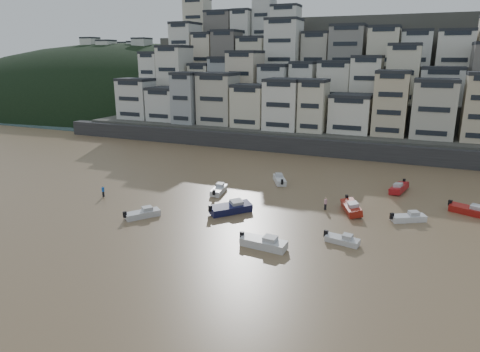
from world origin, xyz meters
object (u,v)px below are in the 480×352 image
at_px(boat_c, 231,207).
at_px(boat_i, 399,187).
at_px(boat_d, 409,216).
at_px(boat_j, 143,213).
at_px(person_blue, 103,191).
at_px(person_pink, 325,204).
at_px(boat_e, 351,206).
at_px(boat_a, 264,241).
at_px(boat_f, 219,189).
at_px(boat_b, 342,239).
at_px(boat_h, 280,179).
at_px(boat_g, 470,209).

xyz_separation_m(boat_c, boat_i, (20.42, 18.97, -0.09)).
xyz_separation_m(boat_d, boat_j, (-32.38, -12.23, 0.02)).
bearing_deg(person_blue, boat_d, 9.75).
relative_size(boat_i, person_pink, 3.29).
relative_size(boat_e, boat_j, 1.21).
height_order(boat_a, boat_j, boat_a).
bearing_deg(boat_a, boat_f, 134.70).
relative_size(boat_b, boat_d, 0.87).
distance_m(boat_d, boat_e, 7.36).
height_order(boat_e, boat_h, boat_e).
height_order(boat_d, boat_f, boat_f).
bearing_deg(person_blue, boat_c, 3.08).
height_order(boat_c, boat_f, boat_c).
bearing_deg(boat_i, boat_e, -11.55).
relative_size(boat_a, boat_j, 1.15).
relative_size(boat_e, boat_h, 1.12).
height_order(boat_c, boat_e, boat_c).
height_order(boat_i, boat_j, boat_i).
relative_size(boat_f, boat_j, 1.03).
xyz_separation_m(boat_b, person_pink, (-4.17, 10.40, 0.29)).
xyz_separation_m(boat_c, boat_g, (29.80, 12.14, -0.11)).
bearing_deg(boat_i, boat_g, 66.53).
bearing_deg(boat_b, boat_c, 176.53).
relative_size(boat_a, boat_c, 0.90).
bearing_deg(boat_h, boat_d, -142.67).
relative_size(boat_h, person_pink, 3.09).
distance_m(boat_e, boat_j, 28.10).
height_order(boat_e, boat_i, boat_e).
xyz_separation_m(boat_f, person_blue, (-15.33, -8.40, 0.17)).
height_order(boat_h, person_pink, person_pink).
bearing_deg(boat_j, boat_i, -15.13).
relative_size(boat_f, boat_i, 0.89).
bearing_deg(boat_j, boat_a, -62.37).
relative_size(boat_d, boat_f, 0.95).
distance_m(boat_a, boat_j, 18.06).
bearing_deg(boat_h, boat_a, 167.17).
xyz_separation_m(boat_a, boat_e, (7.16, 15.26, 0.04)).
bearing_deg(boat_h, boat_g, -125.15).
relative_size(boat_f, boat_g, 0.93).
distance_m(boat_h, person_pink, 13.93).
bearing_deg(boat_j, person_blue, 100.94).
distance_m(boat_a, boat_f, 20.50).
bearing_deg(boat_f, boat_c, -152.50).
bearing_deg(person_blue, boat_g, 14.71).
bearing_deg(boat_i, boat_c, -34.51).
height_order(boat_b, boat_f, boat_f).
bearing_deg(boat_e, boat_i, 133.47).
relative_size(boat_a, boat_h, 1.07).
height_order(boat_h, boat_j, boat_h).
bearing_deg(boat_g, boat_c, -135.80).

